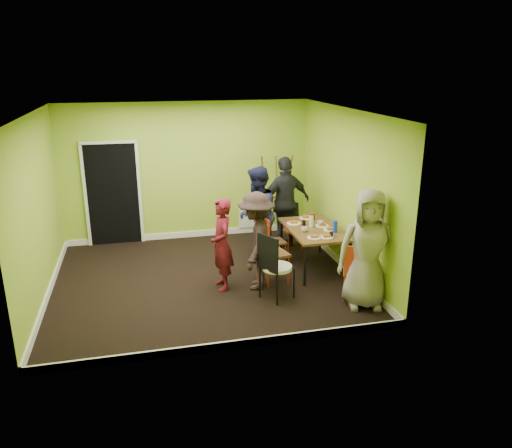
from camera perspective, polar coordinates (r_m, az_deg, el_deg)
The scene contains 28 objects.
ground at distance 8.58m, azimuth -5.84°, elevation -6.31°, with size 5.00×5.00×0.00m, color black.
room_walls at distance 8.26m, azimuth -6.26°, elevation 0.05°, with size 5.04×4.54×2.82m.
dining_table at distance 8.81m, azimuth 6.65°, elevation -0.82°, with size 0.90×1.50×0.75m.
chair_left_far at distance 9.06m, azimuth 1.73°, elevation -1.58°, with size 0.40×0.39×0.86m.
chair_left_near at distance 8.19m, azimuth 1.42°, elevation -2.84°, with size 0.54×0.54×1.08m.
chair_back_end at distance 9.81m, azimuth 3.88°, elevation 0.83°, with size 0.41×0.47×0.89m.
chair_front_end at distance 7.83m, azimuth 11.34°, elevation -5.01°, with size 0.49×0.49×0.91m.
chair_bentwood at distance 7.64m, azimuth 2.04°, elevation -4.55°, with size 0.57×0.57×1.07m.
easel at distance 10.51m, azimuth 2.23°, elevation 3.28°, with size 0.69×0.65×1.72m.
plate_near_left at distance 9.01m, azimuth 4.34°, elevation 0.08°, with size 0.25×0.25×0.01m, color white.
plate_near_right at distance 8.31m, azimuth 6.67°, elevation -1.55°, with size 0.23×0.23×0.01m, color white.
plate_far_back at distance 9.34m, azimuth 5.74°, elevation 0.69°, with size 0.25×0.25×0.01m, color white.
plate_far_front at distance 8.36m, azimuth 8.07°, elevation -1.48°, with size 0.23×0.23×0.01m, color white.
plate_wall_back at distance 8.92m, azimuth 7.55°, elevation -0.21°, with size 0.24×0.24×0.01m, color white.
plate_wall_front at distance 8.73m, azimuth 8.47°, elevation -0.66°, with size 0.24×0.24×0.01m, color white.
thermos at distance 8.84m, azimuth 6.34°, elevation 0.36°, with size 0.08×0.08×0.22m, color white.
blue_bottle at distance 8.61m, azimuth 9.01°, elevation -0.26°, with size 0.08×0.08×0.21m, color #193BC1.
orange_bottle at distance 8.87m, azimuth 6.25°, elevation -0.05°, with size 0.04×0.04×0.08m, color red.
glass_mid at distance 8.91m, azimuth 5.49°, elevation 0.14°, with size 0.07×0.07×0.10m, color black.
glass_back at distance 9.26m, azimuth 6.53°, elevation 0.80°, with size 0.06×0.06×0.10m, color black.
glass_front at distance 8.39m, azimuth 8.60°, elevation -1.17°, with size 0.06×0.06×0.09m, color black.
cup_a at distance 8.58m, azimuth 5.56°, elevation -0.61°, with size 0.11×0.11×0.09m, color white.
cup_b at distance 8.90m, azimuth 7.32°, elevation 0.05°, with size 0.10×0.10×0.10m, color white.
person_standing at distance 7.98m, azimuth -3.93°, elevation -2.35°, with size 0.55×0.36×1.50m, color maroon.
person_left_far at distance 9.09m, azimuth 0.12°, elevation 1.11°, with size 0.85×0.67×1.76m, color #161838.
person_left_near at distance 7.97m, azimuth 0.02°, elevation -1.96°, with size 1.03×0.59×1.60m, color black.
person_back_end at distance 9.80m, azimuth 3.38°, elevation 2.49°, with size 1.06×0.44×1.81m, color black.
person_front_end at distance 7.50m, azimuth 12.65°, elevation -2.85°, with size 0.89×0.58×1.81m, color gray.
Camera 1 is at (-0.96, -7.77, 3.52)m, focal length 35.00 mm.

